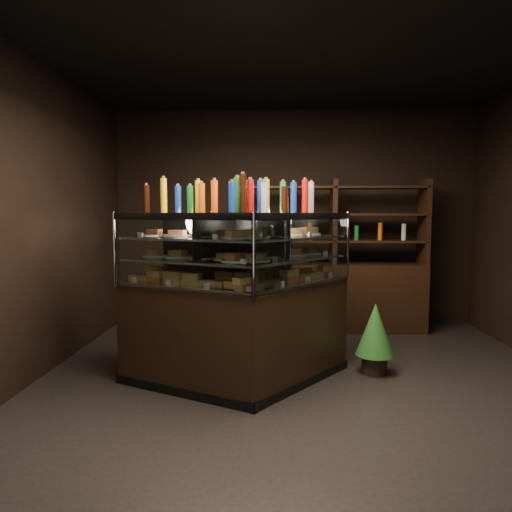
# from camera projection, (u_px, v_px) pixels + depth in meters

# --- Properties ---
(ground) EXTENTS (5.00, 5.00, 0.00)m
(ground) POSITION_uv_depth(u_px,v_px,m) (304.00, 387.00, 4.11)
(ground) COLOR black
(ground) RESTS_ON ground
(room_shell) EXTENTS (5.02, 5.02, 3.01)m
(room_shell) POSITION_uv_depth(u_px,v_px,m) (306.00, 169.00, 3.93)
(room_shell) COLOR black
(room_shell) RESTS_ON ground
(display_case) EXTENTS (2.21, 1.58, 1.58)m
(display_case) POSITION_uv_depth(u_px,v_px,m) (240.00, 326.00, 4.21)
(display_case) COLOR black
(display_case) RESTS_ON ground
(food_display) EXTENTS (1.80, 1.11, 0.48)m
(food_display) POSITION_uv_depth(u_px,v_px,m) (239.00, 254.00, 4.14)
(food_display) COLOR #B26B3F
(food_display) RESTS_ON display_case
(bottles_top) EXTENTS (1.63, 0.98, 0.30)m
(bottles_top) POSITION_uv_depth(u_px,v_px,m) (239.00, 197.00, 4.10)
(bottles_top) COLOR #B20C0A
(bottles_top) RESTS_ON display_case
(potted_conifer) EXTENTS (0.37, 0.37, 0.79)m
(potted_conifer) POSITION_uv_depth(u_px,v_px,m) (375.00, 328.00, 4.43)
(potted_conifer) COLOR black
(potted_conifer) RESTS_ON ground
(back_shelving) EXTENTS (2.43, 0.42, 2.00)m
(back_shelving) POSITION_uv_depth(u_px,v_px,m) (332.00, 286.00, 6.07)
(back_shelving) COLOR black
(back_shelving) RESTS_ON ground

